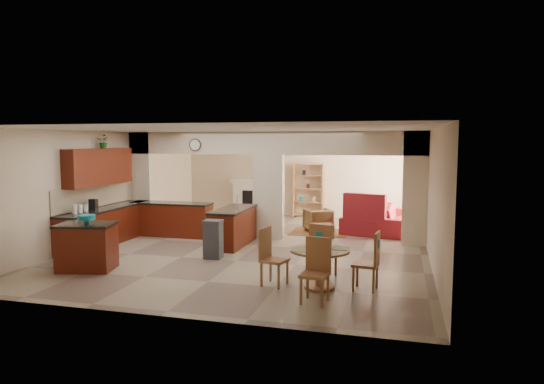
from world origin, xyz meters
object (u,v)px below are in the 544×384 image
(kitchen_island, at_px, (87,246))
(armchair, at_px, (318,220))
(dining_table, at_px, (320,262))
(sofa, at_px, (398,219))

(kitchen_island, xyz_separation_m, armchair, (3.76, 5.25, -0.15))
(kitchen_island, relative_size, dining_table, 1.19)
(sofa, distance_m, armchair, 2.24)
(dining_table, bearing_deg, kitchen_island, 179.21)
(kitchen_island, height_order, sofa, kitchen_island)
(sofa, relative_size, armchair, 3.55)
(kitchen_island, distance_m, armchair, 6.46)
(armchair, bearing_deg, sofa, 163.26)
(dining_table, distance_m, sofa, 6.00)
(dining_table, height_order, armchair, dining_table)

